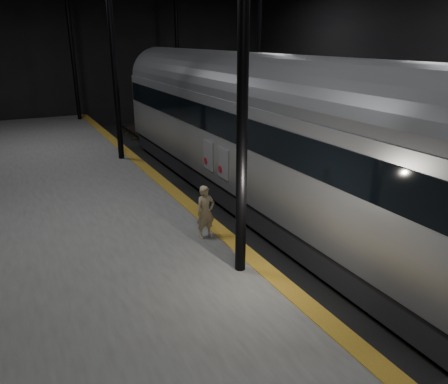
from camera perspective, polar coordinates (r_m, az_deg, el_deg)
ground at (r=16.48m, az=7.04°, el=-3.89°), size 44.00×44.00×0.00m
platform_left at (r=13.92m, az=-19.87°, el=-7.30°), size 9.00×43.80×1.00m
platform_right at (r=21.20m, az=24.30°, el=1.28°), size 9.00×43.80×1.00m
tactile_strip at (r=14.65m, az=-3.49°, el=-2.57°), size 0.50×43.80×0.01m
track at (r=16.45m, az=7.05°, el=-3.67°), size 2.40×43.00×0.24m
train at (r=17.50m, az=3.07°, el=8.85°), size 3.28×21.95×5.87m
woman at (r=12.53m, az=-2.42°, el=-2.63°), size 0.59×0.41×1.57m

